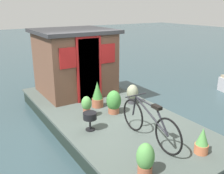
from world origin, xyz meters
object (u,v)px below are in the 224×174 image
at_px(potted_plant_succulent, 202,141).
at_px(potted_plant_rosemary, 97,95).
at_px(potted_plant_ivy, 145,159).
at_px(potted_plant_basil, 132,94).
at_px(potted_plant_sage, 114,102).
at_px(houseboat_cabin, 75,61).
at_px(charcoal_grill, 90,117).
at_px(potted_plant_mint, 87,106).
at_px(bicycle, 149,123).

distance_m(potted_plant_succulent, potted_plant_rosemary, 2.90).
bearing_deg(potted_plant_ivy, potted_plant_succulent, -94.09).
xyz_separation_m(potted_plant_succulent, potted_plant_basil, (2.57, -0.41, 0.04)).
bearing_deg(potted_plant_sage, houseboat_cabin, 2.72).
xyz_separation_m(potted_plant_sage, charcoal_grill, (-0.47, 0.89, 0.01)).
bearing_deg(houseboat_cabin, potted_plant_basil, -152.99).
bearing_deg(potted_plant_ivy, potted_plant_mint, -4.82).
relative_size(potted_plant_sage, potted_plant_ivy, 1.07).
bearing_deg(houseboat_cabin, potted_plant_mint, 162.82).
height_order(bicycle, potted_plant_sage, bicycle).
relative_size(bicycle, potted_plant_ivy, 3.23).
bearing_deg(houseboat_cabin, potted_plant_rosemary, 178.49).
bearing_deg(potted_plant_basil, potted_plant_succulent, 170.89).
xyz_separation_m(bicycle, potted_plant_sage, (1.46, -0.15, -0.09)).
bearing_deg(potted_plant_mint, potted_plant_rosemary, -51.49).
distance_m(bicycle, potted_plant_ivy, 1.04).
bearing_deg(charcoal_grill, potted_plant_succulent, -145.54).
distance_m(potted_plant_mint, potted_plant_ivy, 2.36).
relative_size(potted_plant_rosemary, charcoal_grill, 1.70).
distance_m(potted_plant_mint, charcoal_grill, 0.66).
height_order(potted_plant_sage, potted_plant_basil, potted_plant_sage).
bearing_deg(potted_plant_ivy, houseboat_cabin, -10.34).
xyz_separation_m(potted_plant_succulent, charcoal_grill, (1.82, 1.25, 0.07)).
xyz_separation_m(potted_plant_basil, charcoal_grill, (-0.74, 1.66, 0.03)).
height_order(houseboat_cabin, potted_plant_mint, houseboat_cabin).
height_order(houseboat_cabin, charcoal_grill, houseboat_cabin).
bearing_deg(potted_plant_ivy, potted_plant_basil, -33.23).
bearing_deg(houseboat_cabin, bicycle, 179.12).
bearing_deg(potted_plant_ivy, bicycle, -43.49).
distance_m(houseboat_cabin, potted_plant_mint, 2.02).
xyz_separation_m(potted_plant_rosemary, potted_plant_sage, (-0.56, -0.13, -0.03)).
height_order(potted_plant_sage, charcoal_grill, potted_plant_sage).
relative_size(potted_plant_basil, charcoal_grill, 1.31).
xyz_separation_m(potted_plant_succulent, potted_plant_sage, (2.29, 0.36, 0.05)).
relative_size(houseboat_cabin, potted_plant_sage, 3.77).
distance_m(potted_plant_rosemary, potted_plant_ivy, 2.87).
bearing_deg(potted_plant_rosemary, potted_plant_succulent, -170.29).
distance_m(potted_plant_sage, potted_plant_mint, 0.67).
xyz_separation_m(houseboat_cabin, charcoal_grill, (-2.44, 0.80, -0.64)).
relative_size(potted_plant_succulent, potted_plant_sage, 0.85).
relative_size(potted_plant_succulent, potted_plant_basil, 0.94).
relative_size(potted_plant_sage, potted_plant_mint, 1.12).
bearing_deg(potted_plant_succulent, bicycle, 31.17).
bearing_deg(potted_plant_ivy, potted_plant_sage, -21.17).
bearing_deg(bicycle, potted_plant_mint, 17.64).
bearing_deg(charcoal_grill, potted_plant_sage, -62.23).
height_order(potted_plant_mint, potted_plant_ivy, potted_plant_ivy).
relative_size(potted_plant_sage, potted_plant_basil, 1.11).
bearing_deg(potted_plant_mint, potted_plant_sage, -102.55).
xyz_separation_m(potted_plant_rosemary, potted_plant_basil, (-0.29, -0.90, -0.05)).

